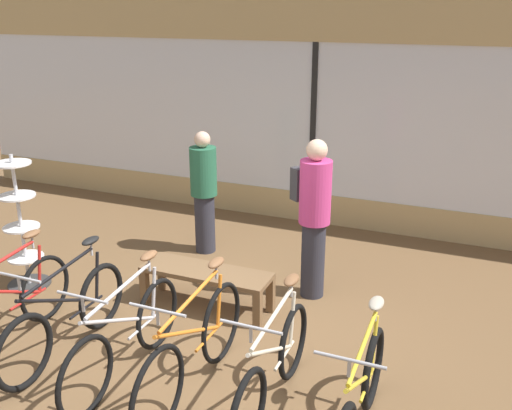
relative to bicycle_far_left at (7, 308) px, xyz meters
name	(u,v)px	position (x,y,z in m)	size (l,w,h in m)	color
ground_plane	(191,353)	(1.67, 0.52, -0.39)	(24.00, 24.00, 0.00)	brown
shop_back_wall	(314,113)	(1.67, 4.24, 1.25)	(12.00, 0.08, 3.20)	tan
bicycle_far_left	(7,308)	(0.00, 0.00, 0.00)	(0.46, 1.73, 1.03)	black
bicycle_left	(67,317)	(0.62, 0.10, -0.01)	(0.46, 1.72, 1.02)	black
bicycle_center_left	(126,337)	(1.32, 0.02, 0.00)	(0.46, 1.72, 1.02)	black
bicycle_center_right	(194,350)	(1.97, 0.04, 0.02)	(0.46, 1.81, 1.05)	black
bicycle_right	(273,368)	(2.65, 0.10, -0.01)	(0.46, 1.65, 1.01)	black
bicycle_far_right	(360,401)	(3.36, -0.02, -0.02)	(0.46, 1.65, 1.01)	black
accessory_rack	(22,233)	(-0.73, 1.01, 0.26)	(0.48, 0.48, 1.56)	#333333
display_bench	(206,277)	(1.42, 1.34, -0.02)	(1.40, 0.44, 0.44)	brown
customer_near_rack	(204,190)	(0.71, 2.66, 0.45)	(0.38, 0.38, 1.60)	#2D2D38
customer_by_window	(314,214)	(2.36, 2.05, 0.58)	(0.56, 0.52, 1.78)	#2D2D38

